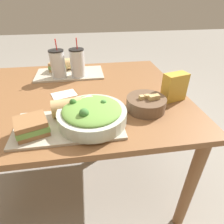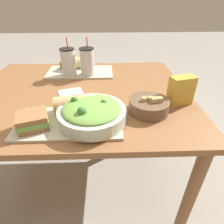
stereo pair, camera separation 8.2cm
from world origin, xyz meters
TOP-DOWN VIEW (x-y plane):
  - ground_plane at (0.00, 0.00)m, footprint 12.00×12.00m
  - dining_table at (0.00, 0.00)m, footprint 1.25×1.01m
  - tray_near at (-0.01, -0.32)m, footprint 0.46×0.24m
  - tray_far at (-0.03, 0.29)m, footprint 0.46×0.24m
  - salad_bowl at (0.09, -0.31)m, footprint 0.30×0.30m
  - soup_bowl at (0.35, -0.23)m, footprint 0.19×0.19m
  - sandwich_near at (-0.15, -0.35)m, footprint 0.15×0.15m
  - baguette_near at (-0.02, -0.24)m, footprint 0.14×0.10m
  - sandwich_far at (-0.11, 0.35)m, footprint 0.14×0.14m
  - baguette_far at (-0.05, 0.37)m, footprint 0.11×0.10m
  - drink_cup_dark at (-0.09, 0.23)m, footprint 0.09×0.09m
  - drink_cup_red at (0.03, 0.23)m, footprint 0.09×0.09m
  - chip_bag at (0.53, -0.16)m, footprint 0.13×0.09m
  - napkin_folded at (-0.05, -0.01)m, footprint 0.15×0.13m

SIDE VIEW (x-z plane):
  - ground_plane at x=0.00m, z-range 0.00..0.00m
  - dining_table at x=0.00m, z-range 0.27..0.98m
  - napkin_folded at x=-0.05m, z-range 0.72..0.72m
  - tray_near at x=-0.01m, z-range 0.72..0.73m
  - tray_far at x=-0.03m, z-range 0.72..0.73m
  - soup_bowl at x=0.35m, z-range 0.71..0.79m
  - sandwich_far at x=-0.11m, z-range 0.73..0.79m
  - sandwich_near at x=-0.15m, z-range 0.73..0.79m
  - baguette_near at x=-0.02m, z-range 0.73..0.81m
  - baguette_far at x=-0.05m, z-range 0.73..0.81m
  - salad_bowl at x=0.09m, z-range 0.72..0.82m
  - chip_bag at x=0.53m, z-range 0.72..0.86m
  - drink_cup_dark at x=-0.09m, z-range 0.69..0.93m
  - drink_cup_red at x=0.03m, z-range 0.69..0.93m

